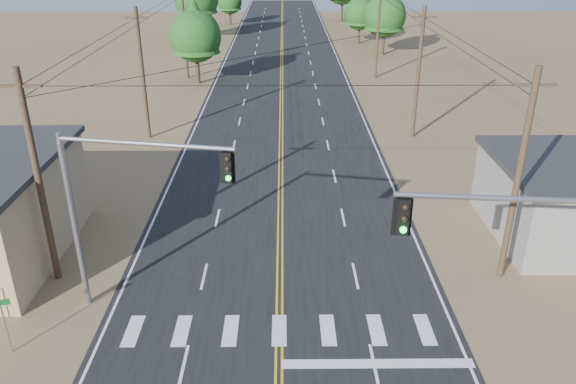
{
  "coord_description": "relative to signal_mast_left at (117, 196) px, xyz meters",
  "views": [
    {
      "loc": [
        0.21,
        -10.49,
        14.88
      ],
      "look_at": [
        0.41,
        13.99,
        3.5
      ],
      "focal_mm": 35.0,
      "sensor_mm": 36.0,
      "label": 1
    }
  ],
  "objects": [
    {
      "name": "utility_pole_left_far",
      "position": [
        -4.1,
        42.39,
        -0.26
      ],
      "size": [
        1.8,
        0.3,
        10.0
      ],
      "color": "#4C3826",
      "rests_on": "ground"
    },
    {
      "name": "tree_left_near",
      "position": [
        -2.6,
        40.0,
        0.15
      ],
      "size": [
        5.42,
        5.42,
        9.04
      ],
      "color": "#3F2D1E",
      "rests_on": "ground"
    },
    {
      "name": "street_sign",
      "position": [
        -4.01,
        -2.8,
        -3.74
      ],
      "size": [
        0.72,
        0.18,
        2.44
      ],
      "rotation": [
        0.0,
        0.0,
        0.21
      ],
      "color": "gray",
      "rests_on": "ground"
    },
    {
      "name": "utility_pole_right_mid",
      "position": [
        16.9,
        22.39,
        -0.26
      ],
      "size": [
        1.8,
        0.3,
        10.0
      ],
      "color": "#4C3826",
      "rests_on": "ground"
    },
    {
      "name": "utility_pole_left_mid",
      "position": [
        -4.1,
        22.39,
        -0.26
      ],
      "size": [
        1.8,
        0.3,
        10.0
      ],
      "color": "#4C3826",
      "rests_on": "ground"
    },
    {
      "name": "utility_pole_right_far",
      "position": [
        16.9,
        42.39,
        -0.26
      ],
      "size": [
        1.8,
        0.3,
        10.0
      ],
      "color": "#4C3826",
      "rests_on": "ground"
    },
    {
      "name": "utility_pole_right_near",
      "position": [
        16.9,
        2.39,
        -0.26
      ],
      "size": [
        1.8,
        0.3,
        10.0
      ],
      "color": "#4C3826",
      "rests_on": "ground"
    },
    {
      "name": "utility_pole_left_near",
      "position": [
        -4.1,
        2.39,
        -0.26
      ],
      "size": [
        1.8,
        0.3,
        10.0
      ],
      "color": "#4C3826",
      "rests_on": "ground"
    },
    {
      "name": "signal_mast_left",
      "position": [
        0.0,
        0.0,
        0.0
      ],
      "size": [
        7.02,
        1.67,
        7.89
      ],
      "rotation": [
        0.0,
        0.0,
        -0.19
      ],
      "color": "gray",
      "rests_on": "ground"
    },
    {
      "name": "tree_right_mid",
      "position": [
        17.62,
        63.68,
        -0.74
      ],
      "size": [
        4.56,
        4.56,
        7.6
      ],
      "color": "#3F2D1E",
      "rests_on": "ground"
    },
    {
      "name": "tree_right_near",
      "position": [
        19.76,
        55.25,
        0.2
      ],
      "size": [
        5.47,
        5.47,
        9.12
      ],
      "color": "#3F2D1E",
      "rests_on": "ground"
    },
    {
      "name": "road",
      "position": [
        6.4,
        20.39,
        -5.37
      ],
      "size": [
        15.0,
        200.0,
        0.02
      ],
      "primitive_type": "cube",
      "color": "black",
      "rests_on": "ground"
    },
    {
      "name": "signal_mast_right",
      "position": [
        14.95,
        -5.41,
        0.05
      ],
      "size": [
        7.33,
        0.97,
        7.95
      ],
      "rotation": [
        0.0,
        0.0,
        -0.1
      ],
      "color": "gray",
      "rests_on": "ground"
    }
  ]
}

